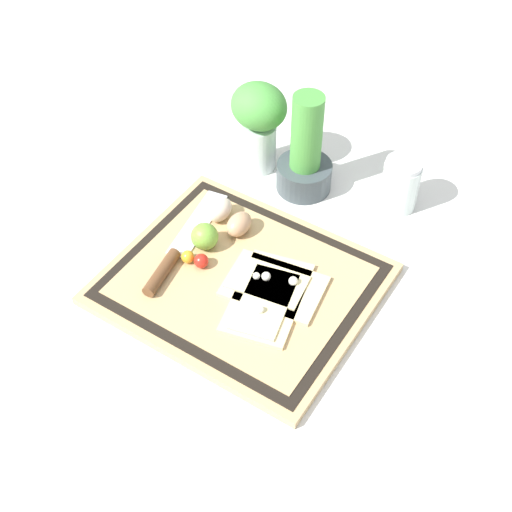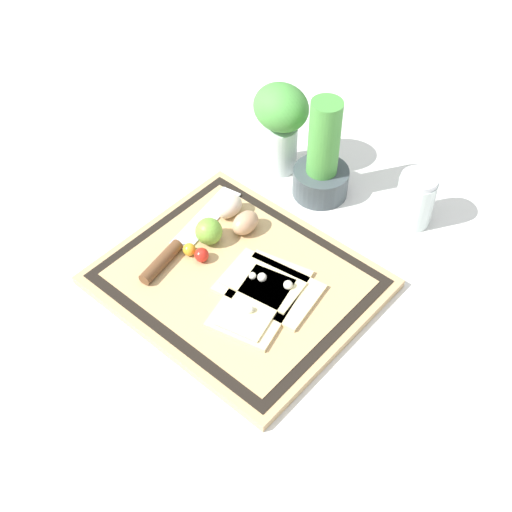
{
  "view_description": "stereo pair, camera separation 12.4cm",
  "coord_description": "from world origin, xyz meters",
  "px_view_note": "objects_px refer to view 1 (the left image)",
  "views": [
    {
      "loc": [
        0.45,
        -0.66,
        0.95
      ],
      "look_at": [
        0.0,
        0.05,
        0.04
      ],
      "focal_mm": 50.0,
      "sensor_mm": 36.0,
      "label": 1
    },
    {
      "loc": [
        0.55,
        -0.58,
        0.95
      ],
      "look_at": [
        0.0,
        0.05,
        0.04
      ],
      "focal_mm": 50.0,
      "sensor_mm": 36.0,
      "label": 2
    }
  ],
  "objects_px": {
    "herb_pot": "(305,158)",
    "egg_brown": "(239,224)",
    "cherry_tomato_yellow": "(188,257)",
    "sauce_jar": "(400,187)",
    "lime": "(205,236)",
    "pizza_slice_far": "(273,285)",
    "cherry_tomato_red": "(201,261)",
    "knife": "(173,257)",
    "herb_glass": "(259,120)",
    "egg_pink": "(220,210)",
    "pizza_slice_near": "(267,298)"
  },
  "relations": [
    {
      "from": "cherry_tomato_red",
      "to": "herb_glass",
      "type": "xyz_separation_m",
      "value": [
        -0.07,
        0.3,
        0.08
      ]
    },
    {
      "from": "cherry_tomato_yellow",
      "to": "herb_glass",
      "type": "xyz_separation_m",
      "value": [
        -0.05,
        0.31,
        0.08
      ]
    },
    {
      "from": "cherry_tomato_red",
      "to": "herb_glass",
      "type": "bearing_deg",
      "value": 103.77
    },
    {
      "from": "egg_brown",
      "to": "lime",
      "type": "xyz_separation_m",
      "value": [
        -0.03,
        -0.06,
        0.0
      ]
    },
    {
      "from": "egg_brown",
      "to": "cherry_tomato_yellow",
      "type": "bearing_deg",
      "value": -107.96
    },
    {
      "from": "knife",
      "to": "herb_pot",
      "type": "xyz_separation_m",
      "value": [
        0.09,
        0.31,
        0.05
      ]
    },
    {
      "from": "egg_brown",
      "to": "herb_glass",
      "type": "height_order",
      "value": "herb_glass"
    },
    {
      "from": "pizza_slice_near",
      "to": "cherry_tomato_yellow",
      "type": "distance_m",
      "value": 0.16
    },
    {
      "from": "knife",
      "to": "pizza_slice_near",
      "type": "bearing_deg",
      "value": 3.72
    },
    {
      "from": "knife",
      "to": "egg_pink",
      "type": "height_order",
      "value": "egg_pink"
    },
    {
      "from": "egg_pink",
      "to": "cherry_tomato_yellow",
      "type": "xyz_separation_m",
      "value": [
        0.02,
        -0.12,
        -0.01
      ]
    },
    {
      "from": "cherry_tomato_red",
      "to": "herb_pot",
      "type": "xyz_separation_m",
      "value": [
        0.04,
        0.29,
        0.04
      ]
    },
    {
      "from": "lime",
      "to": "sauce_jar",
      "type": "distance_m",
      "value": 0.39
    },
    {
      "from": "lime",
      "to": "herb_glass",
      "type": "height_order",
      "value": "herb_glass"
    },
    {
      "from": "pizza_slice_near",
      "to": "herb_pot",
      "type": "xyz_separation_m",
      "value": [
        -0.1,
        0.3,
        0.05
      ]
    },
    {
      "from": "knife",
      "to": "sauce_jar",
      "type": "xyz_separation_m",
      "value": [
        0.26,
        0.36,
        0.02
      ]
    },
    {
      "from": "cherry_tomato_yellow",
      "to": "sauce_jar",
      "type": "xyz_separation_m",
      "value": [
        0.24,
        0.35,
        0.02
      ]
    },
    {
      "from": "cherry_tomato_red",
      "to": "herb_pot",
      "type": "bearing_deg",
      "value": 83.08
    },
    {
      "from": "knife",
      "to": "cherry_tomato_red",
      "type": "distance_m",
      "value": 0.05
    },
    {
      "from": "knife",
      "to": "cherry_tomato_yellow",
      "type": "relative_size",
      "value": 11.98
    },
    {
      "from": "knife",
      "to": "cherry_tomato_red",
      "type": "bearing_deg",
      "value": 16.4
    },
    {
      "from": "knife",
      "to": "herb_glass",
      "type": "height_order",
      "value": "herb_glass"
    },
    {
      "from": "sauce_jar",
      "to": "herb_pot",
      "type": "bearing_deg",
      "value": -163.4
    },
    {
      "from": "cherry_tomato_yellow",
      "to": "sauce_jar",
      "type": "distance_m",
      "value": 0.43
    },
    {
      "from": "pizza_slice_far",
      "to": "cherry_tomato_yellow",
      "type": "relative_size",
      "value": 7.75
    },
    {
      "from": "pizza_slice_far",
      "to": "knife",
      "type": "bearing_deg",
      "value": -167.11
    },
    {
      "from": "cherry_tomato_red",
      "to": "herb_glass",
      "type": "height_order",
      "value": "herb_glass"
    },
    {
      "from": "knife",
      "to": "lime",
      "type": "bearing_deg",
      "value": 64.38
    },
    {
      "from": "herb_pot",
      "to": "herb_glass",
      "type": "height_order",
      "value": "herb_pot"
    },
    {
      "from": "egg_pink",
      "to": "cherry_tomato_red",
      "type": "distance_m",
      "value": 0.13
    },
    {
      "from": "cherry_tomato_red",
      "to": "sauce_jar",
      "type": "distance_m",
      "value": 0.41
    },
    {
      "from": "pizza_slice_far",
      "to": "herb_pot",
      "type": "distance_m",
      "value": 0.29
    },
    {
      "from": "knife",
      "to": "herb_glass",
      "type": "distance_m",
      "value": 0.33
    },
    {
      "from": "lime",
      "to": "herb_pot",
      "type": "bearing_deg",
      "value": 76.98
    },
    {
      "from": "pizza_slice_far",
      "to": "lime",
      "type": "distance_m",
      "value": 0.16
    },
    {
      "from": "knife",
      "to": "egg_brown",
      "type": "relative_size",
      "value": 4.91
    },
    {
      "from": "herb_pot",
      "to": "egg_pink",
      "type": "bearing_deg",
      "value": -113.81
    },
    {
      "from": "egg_pink",
      "to": "knife",
      "type": "bearing_deg",
      "value": -93.31
    },
    {
      "from": "egg_pink",
      "to": "lime",
      "type": "bearing_deg",
      "value": -75.09
    },
    {
      "from": "herb_pot",
      "to": "knife",
      "type": "bearing_deg",
      "value": -105.5
    },
    {
      "from": "egg_brown",
      "to": "lime",
      "type": "distance_m",
      "value": 0.07
    },
    {
      "from": "herb_glass",
      "to": "knife",
      "type": "bearing_deg",
      "value": -85.69
    },
    {
      "from": "herb_pot",
      "to": "egg_brown",
      "type": "bearing_deg",
      "value": -98.04
    },
    {
      "from": "pizza_slice_far",
      "to": "egg_brown",
      "type": "height_order",
      "value": "egg_brown"
    },
    {
      "from": "cherry_tomato_yellow",
      "to": "lime",
      "type": "bearing_deg",
      "value": 85.14
    },
    {
      "from": "pizza_slice_far",
      "to": "sauce_jar",
      "type": "height_order",
      "value": "sauce_jar"
    },
    {
      "from": "lime",
      "to": "sauce_jar",
      "type": "height_order",
      "value": "sauce_jar"
    },
    {
      "from": "cherry_tomato_yellow",
      "to": "sauce_jar",
      "type": "bearing_deg",
      "value": 55.69
    },
    {
      "from": "cherry_tomato_red",
      "to": "herb_pot",
      "type": "distance_m",
      "value": 0.3
    },
    {
      "from": "herb_pot",
      "to": "sauce_jar",
      "type": "distance_m",
      "value": 0.19
    }
  ]
}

